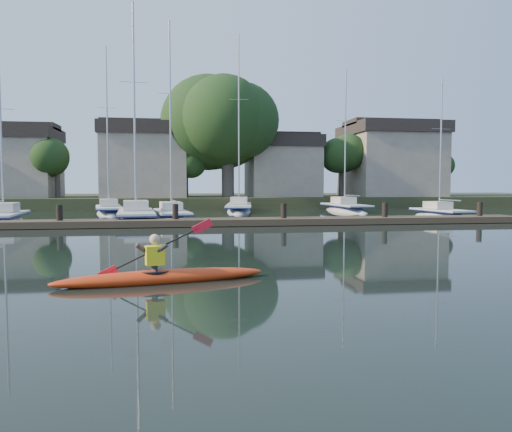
{
  "coord_description": "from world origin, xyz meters",
  "views": [
    {
      "loc": [
        -2.92,
        -13.33,
        2.28
      ],
      "look_at": [
        -0.27,
        3.29,
        1.2
      ],
      "focal_mm": 35.0,
      "sensor_mm": 36.0,
      "label": 1
    }
  ],
  "objects": [
    {
      "name": "sailboat_7",
      "position": [
        10.94,
        26.39,
        -0.19
      ],
      "size": [
        2.6,
        8.18,
        13.01
      ],
      "rotation": [
        0.0,
        0.0,
        0.06
      ],
      "color": "silver",
      "rests_on": "ground"
    },
    {
      "name": "sailboat_2",
      "position": [
        -3.25,
        19.22,
        -0.17
      ],
      "size": [
        2.87,
        8.54,
        13.87
      ],
      "rotation": [
        0.0,
        0.0,
        0.11
      ],
      "color": "silver",
      "rests_on": "ground"
    },
    {
      "name": "shore",
      "position": [
        1.61,
        40.29,
        3.23
      ],
      "size": [
        90.0,
        25.25,
        12.75
      ],
      "color": "#28381C",
      "rests_on": "ground"
    },
    {
      "name": "ground",
      "position": [
        0.0,
        0.0,
        0.0
      ],
      "size": [
        160.0,
        160.0,
        0.0
      ],
      "primitive_type": "plane",
      "color": "black",
      "rests_on": "ground"
    },
    {
      "name": "sailboat_5",
      "position": [
        -8.09,
        26.24,
        -0.17
      ],
      "size": [
        3.25,
        8.62,
        13.94
      ],
      "rotation": [
        0.0,
        0.0,
        0.16
      ],
      "color": "silver",
      "rests_on": "ground"
    },
    {
      "name": "sailboat_0",
      "position": [
        -13.0,
        17.74,
        -0.19
      ],
      "size": [
        2.75,
        7.49,
        11.63
      ],
      "rotation": [
        0.0,
        0.0,
        0.1
      ],
      "color": "silver",
      "rests_on": "ground"
    },
    {
      "name": "dock",
      "position": [
        0.0,
        14.0,
        0.2
      ],
      "size": [
        34.0,
        2.0,
        1.8
      ],
      "color": "#473A28",
      "rests_on": "ground"
    },
    {
      "name": "sailboat_4",
      "position": [
        15.08,
        18.6,
        -0.17
      ],
      "size": [
        2.41,
        6.38,
        10.61
      ],
      "rotation": [
        0.0,
        0.0,
        0.09
      ],
      "color": "silver",
      "rests_on": "ground"
    },
    {
      "name": "kayak",
      "position": [
        -3.3,
        -1.67,
        0.19
      ],
      "size": [
        4.98,
        1.59,
        1.58
      ],
      "rotation": [
        0.0,
        0.0,
        0.19
      ],
      "color": "red",
      "rests_on": "ground"
    },
    {
      "name": "sailboat_6",
      "position": [
        2.16,
        27.65,
        -0.18
      ],
      "size": [
        3.5,
        10.15,
        15.83
      ],
      "rotation": [
        0.0,
        0.0,
        -0.14
      ],
      "color": "silver",
      "rests_on": "ground"
    },
    {
      "name": "sailboat_1",
      "position": [
        -5.4,
        17.91,
        -0.2
      ],
      "size": [
        2.98,
        9.1,
        14.62
      ],
      "rotation": [
        0.0,
        0.0,
        0.09
      ],
      "color": "silver",
      "rests_on": "ground"
    }
  ]
}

